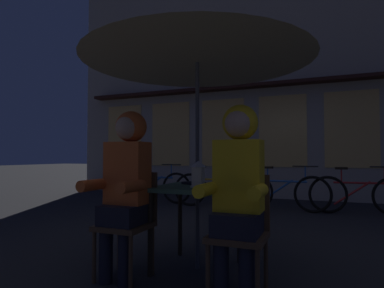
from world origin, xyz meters
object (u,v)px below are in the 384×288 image
Objects in this scene: bicycle_third at (283,192)px; book at (194,183)px; bicycle_fourth at (359,194)px; person_right_hooded at (238,179)px; cafe_table at (197,197)px; patio_umbrella at (197,42)px; chair_left at (129,217)px; person_left_hooded at (126,176)px; bicycle_second at (215,189)px; lantern at (198,173)px; bicycle_nearest at (155,186)px; chair_right at (240,227)px.

bicycle_third is 3.33m from book.
bicycle_third and bicycle_fourth have the same top height.
person_right_hooded is at bearing -88.63° from bicycle_third.
cafe_table is 0.32× the size of patio_umbrella.
bicycle_fourth is at bearing 91.04° from book.
person_right_hooded is (0.96, -0.06, 0.36)m from chair_left.
person_left_hooded reaches higher than bicycle_second.
person_left_hooded is at bearing -118.36° from bicycle_fourth.
bicycle_second is 2.58m from bicycle_fourth.
person_right_hooded is at bearing -69.74° from bicycle_second.
lantern reaches higher than bicycle_nearest.
lantern is 0.14× the size of bicycle_nearest.
bicycle_third is 8.40× the size of book.
patio_umbrella is 1.38× the size of bicycle_second.
bicycle_fourth is (2.13, 3.95, -0.50)m from person_left_hooded.
chair_right is 0.62× the size of person_left_hooded.
bicycle_fourth is (3.98, 0.03, 0.00)m from bicycle_nearest.
bicycle_second is at bearing 105.61° from lantern.
cafe_table is at bearing 37.55° from chair_left.
person_left_hooded is 0.84× the size of bicycle_second.
bicycle_nearest is 1.41m from bicycle_second.
person_left_hooded is 1.00× the size of person_right_hooded.
person_right_hooded is 4.85m from bicycle_nearest.
patio_umbrella is 1.38× the size of bicycle_third.
chair_left is at bearing 180.00° from chair_right.
cafe_table is 0.44× the size of bicycle_third.
chair_left reaches higher than bicycle_second.
chair_right is at bearing -106.77° from bicycle_fourth.
chair_left is (-0.48, -0.37, -1.57)m from patio_umbrella.
book is at bearing 137.97° from chair_right.
chair_left is 0.36m from person_left_hooded.
person_left_hooded is 0.83× the size of bicycle_third.
person_right_hooded reaches higher than lantern.
cafe_table is 0.25m from lantern.
patio_umbrella is at bearing -96.47° from bicycle_third.
cafe_table is at bearing -74.69° from bicycle_second.
lantern is 1.16× the size of book.
chair_right reaches higher than bicycle_third.
bicycle_nearest is at bearing 126.05° from chair_right.
chair_left is (-0.53, -0.27, -0.37)m from lantern.
chair_left is at bearing -153.05° from lantern.
lantern is at bearing -64.89° from patio_umbrella.
cafe_table is at bearing 115.11° from lantern.
bicycle_second is at bearing 132.83° from book.
chair_left reaches higher than book.
person_right_hooded is 4.15m from bicycle_fourth.
person_right_hooded reaches higher than book.
bicycle_third is at bearing -1.54° from bicycle_nearest.
lantern reaches higher than bicycle_second.
person_left_hooded is (-0.48, -0.43, -1.21)m from patio_umbrella.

